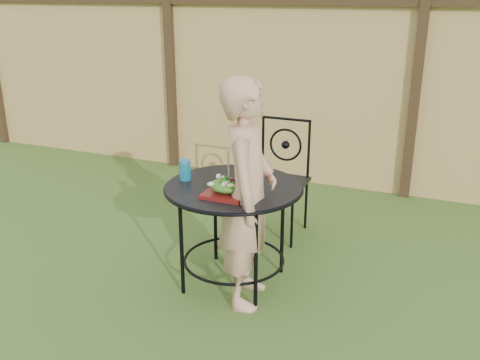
{
  "coord_description": "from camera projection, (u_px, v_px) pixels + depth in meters",
  "views": [
    {
      "loc": [
        1.69,
        -3.05,
        1.95
      ],
      "look_at": [
        0.41,
        0.02,
        0.75
      ],
      "focal_mm": 40.0,
      "sensor_mm": 36.0,
      "label": 1
    }
  ],
  "objects": [
    {
      "name": "ground",
      "position": [
        187.0,
        270.0,
        3.92
      ],
      "size": [
        60.0,
        60.0,
        0.0
      ],
      "primitive_type": "plane",
      "color": "#2A4E19",
      "rests_on": "ground"
    },
    {
      "name": "fence",
      "position": [
        284.0,
        91.0,
        5.51
      ],
      "size": [
        8.0,
        0.12,
        1.9
      ],
      "color": "#EAC173",
      "rests_on": "ground"
    },
    {
      "name": "patio_table",
      "position": [
        234.0,
        205.0,
        3.56
      ],
      "size": [
        0.92,
        0.92,
        0.72
      ],
      "color": "black",
      "rests_on": "ground"
    },
    {
      "name": "patio_chair",
      "position": [
        279.0,
        175.0,
        4.39
      ],
      "size": [
        0.46,
        0.46,
        0.95
      ],
      "color": "black",
      "rests_on": "ground"
    },
    {
      "name": "diner",
      "position": [
        248.0,
        195.0,
        3.33
      ],
      "size": [
        0.46,
        0.6,
        1.47
      ],
      "primitive_type": "imported",
      "rotation": [
        0.0,
        0.0,
        1.79
      ],
      "color": "tan",
      "rests_on": "ground"
    },
    {
      "name": "salad_plate",
      "position": [
        227.0,
        193.0,
        3.35
      ],
      "size": [
        0.27,
        0.27,
        0.02
      ],
      "primitive_type": "cube",
      "color": "#4B0A0D",
      "rests_on": "patio_table"
    },
    {
      "name": "salad",
      "position": [
        227.0,
        185.0,
        3.34
      ],
      "size": [
        0.21,
        0.21,
        0.08
      ],
      "primitive_type": "ellipsoid",
      "color": "#235614",
      "rests_on": "salad_plate"
    },
    {
      "name": "fork",
      "position": [
        228.0,
        166.0,
        3.29
      ],
      "size": [
        0.01,
        0.01,
        0.18
      ],
      "primitive_type": "cylinder",
      "color": "silver",
      "rests_on": "salad"
    },
    {
      "name": "drinking_glass",
      "position": [
        185.0,
        170.0,
        3.6
      ],
      "size": [
        0.08,
        0.08,
        0.14
      ],
      "primitive_type": "cylinder",
      "color": "#0D7197",
      "rests_on": "patio_table"
    }
  ]
}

